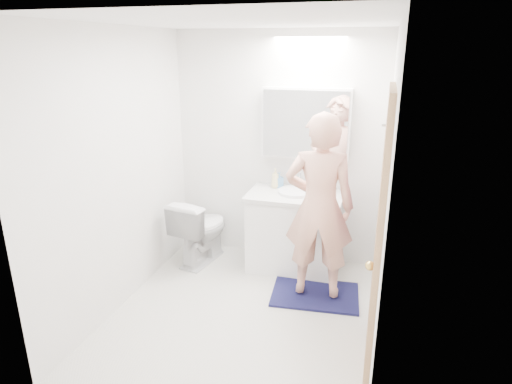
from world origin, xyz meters
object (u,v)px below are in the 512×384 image
at_px(vanity_cabinet, 294,233).
at_px(toothbrush_cup, 323,187).
at_px(person, 319,207).
at_px(toilet, 201,229).
at_px(soap_bottle_b, 279,180).
at_px(soap_bottle_a, 275,178).
at_px(medicine_cabinet, 306,123).

height_order(vanity_cabinet, toothbrush_cup, toothbrush_cup).
bearing_deg(person, toothbrush_cup, -90.05).
distance_m(vanity_cabinet, toothbrush_cup, 0.56).
height_order(vanity_cabinet, toilet, vanity_cabinet).
xyz_separation_m(soap_bottle_b, toothbrush_cup, (0.47, -0.02, -0.04)).
distance_m(person, soap_bottle_a, 0.85).
bearing_deg(person, vanity_cabinet, -62.70).
distance_m(person, toothbrush_cup, 0.66).
bearing_deg(vanity_cabinet, soap_bottle_a, 148.47).
bearing_deg(toilet, toothbrush_cup, -157.25).
height_order(toilet, person, person).
distance_m(vanity_cabinet, person, 0.77).
bearing_deg(soap_bottle_a, toilet, -160.48).
relative_size(medicine_cabinet, person, 0.52).
xyz_separation_m(vanity_cabinet, soap_bottle_b, (-0.21, 0.18, 0.51)).
height_order(person, soap_bottle_b, person).
relative_size(vanity_cabinet, toothbrush_cup, 9.28).
height_order(toilet, toothbrush_cup, toothbrush_cup).
relative_size(toilet, soap_bottle_b, 4.52).
height_order(toilet, soap_bottle_b, soap_bottle_b).
bearing_deg(medicine_cabinet, soap_bottle_a, -168.42).
xyz_separation_m(medicine_cabinet, soap_bottle_b, (-0.26, -0.03, -0.60)).
bearing_deg(medicine_cabinet, toothbrush_cup, -13.53).
height_order(medicine_cabinet, soap_bottle_b, medicine_cabinet).
bearing_deg(toothbrush_cup, person, -84.99).
relative_size(vanity_cabinet, toilet, 1.24).
xyz_separation_m(toilet, soap_bottle_a, (0.75, 0.27, 0.56)).
xyz_separation_m(medicine_cabinet, toilet, (-1.04, -0.33, -1.14)).
height_order(medicine_cabinet, toilet, medicine_cabinet).
distance_m(soap_bottle_a, toothbrush_cup, 0.50).
height_order(soap_bottle_b, toothbrush_cup, soap_bottle_b).
height_order(toilet, soap_bottle_a, soap_bottle_a).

